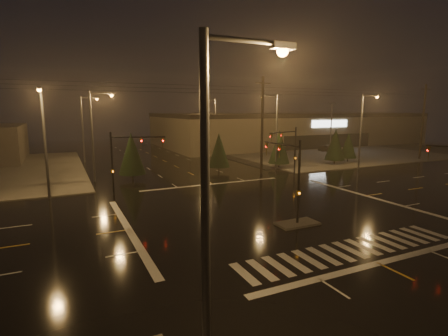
{
  "coord_description": "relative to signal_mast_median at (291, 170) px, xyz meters",
  "views": [
    {
      "loc": [
        -14.85,
        -23.22,
        8.06
      ],
      "look_at": [
        -1.98,
        3.94,
        3.0
      ],
      "focal_mm": 28.0,
      "sensor_mm": 36.0,
      "label": 1
    }
  ],
  "objects": [
    {
      "name": "ground",
      "position": [
        -0.0,
        3.07,
        -3.75
      ],
      "size": [
        140.0,
        140.0,
        0.0
      ],
      "primitive_type": "plane",
      "color": "black",
      "rests_on": "ground"
    },
    {
      "name": "sidewalk_ne",
      "position": [
        30.0,
        33.07,
        -3.69
      ],
      "size": [
        36.0,
        36.0,
        0.12
      ],
      "primitive_type": "cube",
      "color": "#484540",
      "rests_on": "ground"
    },
    {
      "name": "median_island",
      "position": [
        -0.0,
        -0.93,
        -3.68
      ],
      "size": [
        3.0,
        1.6,
        0.15
      ],
      "primitive_type": "cube",
      "color": "#484540",
      "rests_on": "ground"
    },
    {
      "name": "crosswalk",
      "position": [
        -0.0,
        -5.93,
        -3.75
      ],
      "size": [
        15.0,
        2.6,
        0.01
      ],
      "primitive_type": "cube",
      "color": "beige",
      "rests_on": "ground"
    },
    {
      "name": "stop_bar_near",
      "position": [
        -0.0,
        -7.93,
        -3.75
      ],
      "size": [
        16.0,
        0.5,
        0.01
      ],
      "primitive_type": "cube",
      "color": "beige",
      "rests_on": "ground"
    },
    {
      "name": "stop_bar_far",
      "position": [
        -0.0,
        14.07,
        -3.75
      ],
      "size": [
        16.0,
        0.5,
        0.01
      ],
      "primitive_type": "cube",
      "color": "beige",
      "rests_on": "ground"
    },
    {
      "name": "parking_lot",
      "position": [
        35.0,
        31.07,
        -3.71
      ],
      "size": [
        50.0,
        24.0,
        0.08
      ],
      "primitive_type": "cube",
      "color": "black",
      "rests_on": "ground"
    },
    {
      "name": "retail_building",
      "position": [
        35.0,
        49.06,
        0.09
      ],
      "size": [
        60.2,
        28.3,
        7.2
      ],
      "color": "#6E664F",
      "rests_on": "ground"
    },
    {
      "name": "signal_mast_median",
      "position": [
        0.0,
        0.0,
        0.0
      ],
      "size": [
        0.25,
        4.59,
        6.0
      ],
      "color": "black",
      "rests_on": "ground"
    },
    {
      "name": "signal_mast_ne",
      "position": [
        9.5,
        13.21,
        0.04
      ],
      "size": [
        4.84,
        1.86,
        6.0
      ],
      "color": "black",
      "rests_on": "ground"
    },
    {
      "name": "signal_mast_nw",
      "position": [
        -9.5,
        13.21,
        0.04
      ],
      "size": [
        4.84,
        1.86,
        6.0
      ],
      "color": "black",
      "rests_on": "ground"
    },
    {
      "name": "streetlight_0",
      "position": [
        -11.18,
        -11.93,
        2.05
      ],
      "size": [
        2.77,
        0.32,
        10.0
      ],
      "color": "#38383A",
      "rests_on": "ground"
    },
    {
      "name": "streetlight_1",
      "position": [
        -11.18,
        21.07,
        2.05
      ],
      "size": [
        2.77,
        0.32,
        10.0
      ],
      "color": "#38383A",
      "rests_on": "ground"
    },
    {
      "name": "streetlight_2",
      "position": [
        -11.18,
        37.07,
        2.05
      ],
      "size": [
        2.77,
        0.32,
        10.0
      ],
      "color": "#38383A",
      "rests_on": "ground"
    },
    {
      "name": "streetlight_3",
      "position": [
        11.18,
        19.07,
        2.05
      ],
      "size": [
        2.77,
        0.32,
        10.0
      ],
      "color": "#38383A",
      "rests_on": "ground"
    },
    {
      "name": "streetlight_4",
      "position": [
        11.18,
        39.07,
        2.05
      ],
      "size": [
        2.77,
        0.32,
        10.0
      ],
      "color": "#38383A",
      "rests_on": "ground"
    },
    {
      "name": "streetlight_5",
      "position": [
        -16.0,
        14.26,
        2.05
      ],
      "size": [
        0.32,
        2.77,
        10.0
      ],
      "color": "#38383A",
      "rests_on": "ground"
    },
    {
      "name": "streetlight_6",
      "position": [
        22.0,
        14.26,
        2.05
      ],
      "size": [
        0.32,
        2.77,
        10.0
      ],
      "color": "#38383A",
      "rests_on": "ground"
    },
    {
      "name": "utility_pole_1",
      "position": [
        8.0,
        17.07,
        2.38
      ],
      "size": [
        2.2,
        0.32,
        12.0
      ],
      "color": "black",
      "rests_on": "ground"
    },
    {
      "name": "utility_pole_2",
      "position": [
        38.0,
        17.07,
        2.38
      ],
      "size": [
        2.2,
        0.32,
        12.0
      ],
      "color": "black",
      "rests_on": "ground"
    },
    {
      "name": "conifer_0",
      "position": [
        12.5,
        19.8,
        -0.76
      ],
      "size": [
        2.94,
        2.94,
        5.29
      ],
      "color": "black",
      "rests_on": "ground"
    },
    {
      "name": "conifer_1",
      "position": [
        21.83,
        19.06,
        -0.77
      ],
      "size": [
        2.93,
        2.93,
        5.28
      ],
      "color": "black",
      "rests_on": "ground"
    },
    {
      "name": "conifer_2",
      "position": [
        25.21,
        19.85,
        -1.1
      ],
      "size": [
        2.5,
        2.5,
        4.6
      ],
      "color": "black",
      "rests_on": "ground"
    },
    {
      "name": "conifer_3",
      "position": [
        -7.45,
        20.16,
        -0.67
      ],
      "size": [
        3.06,
        3.06,
        5.48
      ],
      "color": "black",
      "rests_on": "ground"
    },
    {
      "name": "conifer_4",
      "position": [
        3.7,
        20.55,
        -0.87
      ],
      "size": [
        2.8,
        2.8,
        5.07
      ],
      "color": "black",
      "rests_on": "ground"
    },
    {
      "name": "car_parked",
      "position": [
        31.75,
        30.98,
        -3.0
      ],
      "size": [
        4.1,
        4.58,
        1.5
      ],
      "primitive_type": "imported",
      "rotation": [
        0.0,
        0.0,
        0.66
      ],
      "color": "black",
      "rests_on": "ground"
    }
  ]
}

